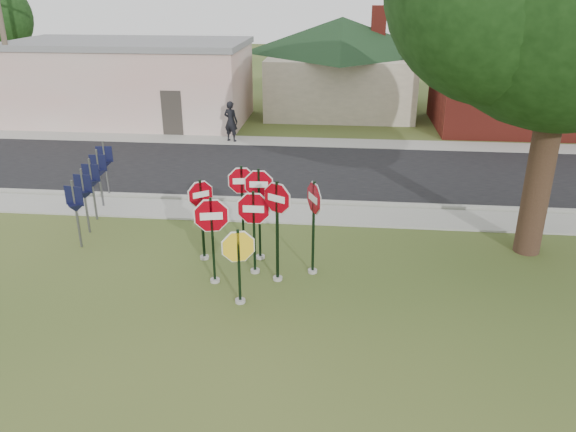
# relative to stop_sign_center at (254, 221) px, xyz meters

# --- Properties ---
(ground) EXTENTS (120.00, 120.00, 0.00)m
(ground) POSITION_rel_stop_sign_center_xyz_m (-0.14, -1.50, -1.44)
(ground) COLOR #324A1B
(ground) RESTS_ON ground
(sidewalk_near) EXTENTS (60.00, 1.60, 0.06)m
(sidewalk_near) POSITION_rel_stop_sign_center_xyz_m (-0.14, 4.00, -1.41)
(sidewalk_near) COLOR gray
(sidewalk_near) RESTS_ON ground
(road) EXTENTS (60.00, 7.00, 0.04)m
(road) POSITION_rel_stop_sign_center_xyz_m (-0.14, 8.50, -1.42)
(road) COLOR black
(road) RESTS_ON ground
(sidewalk_far) EXTENTS (60.00, 1.60, 0.06)m
(sidewalk_far) POSITION_rel_stop_sign_center_xyz_m (-0.14, 12.80, -1.41)
(sidewalk_far) COLOR gray
(sidewalk_far) RESTS_ON ground
(curb) EXTENTS (60.00, 0.20, 0.14)m
(curb) POSITION_rel_stop_sign_center_xyz_m (-0.14, 5.00, -1.37)
(curb) COLOR gray
(curb) RESTS_ON ground
(stop_sign_center) EXTENTS (1.15, 0.24, 2.35)m
(stop_sign_center) POSITION_rel_stop_sign_center_xyz_m (0.00, 0.00, 0.00)
(stop_sign_center) COLOR #9C9891
(stop_sign_center) RESTS_ON ground
(stop_sign_yellow) EXTENTS (1.01, 0.35, 1.98)m
(stop_sign_yellow) POSITION_rel_stop_sign_center_xyz_m (-0.12, -1.51, -0.29)
(stop_sign_yellow) COLOR #9C9891
(stop_sign_yellow) RESTS_ON ground
(stop_sign_left) EXTENTS (1.15, 0.27, 2.38)m
(stop_sign_left) POSITION_rel_stop_sign_center_xyz_m (-0.92, -0.60, 0.02)
(stop_sign_left) COLOR #9C9891
(stop_sign_left) RESTS_ON ground
(stop_sign_right) EXTENTS (0.93, 0.54, 2.74)m
(stop_sign_right) POSITION_rel_stop_sign_center_xyz_m (0.63, -0.34, 0.27)
(stop_sign_right) COLOR #9C9891
(stop_sign_right) RESTS_ON ground
(stop_sign_back_right) EXTENTS (1.04, 0.24, 2.66)m
(stop_sign_back_right) POSITION_rel_stop_sign_center_xyz_m (0.02, 0.80, 0.21)
(stop_sign_back_right) COLOR #9C9891
(stop_sign_back_right) RESTS_ON ground
(stop_sign_back_left) EXTENTS (0.99, 0.24, 2.70)m
(stop_sign_back_left) POSITION_rel_stop_sign_center_xyz_m (-0.43, 0.84, 0.22)
(stop_sign_back_left) COLOR #9C9891
(stop_sign_back_left) RESTS_ON ground
(stop_sign_far_right) EXTENTS (0.50, 1.00, 2.61)m
(stop_sign_far_right) POSITION_rel_stop_sign_center_xyz_m (1.48, 0.14, 0.19)
(stop_sign_far_right) COLOR #9C9891
(stop_sign_far_right) RESTS_ON ground
(stop_sign_far_left) EXTENTS (0.78, 0.61, 2.36)m
(stop_sign_far_left) POSITION_rel_stop_sign_center_xyz_m (-1.49, 0.63, -0.02)
(stop_sign_far_left) COLOR #9C9891
(stop_sign_far_left) RESTS_ON ground
(route_sign_row) EXTENTS (1.43, 4.63, 2.00)m
(route_sign_row) POSITION_rel_stop_sign_center_xyz_m (-5.54, 3.00, -0.22)
(route_sign_row) COLOR #59595E
(route_sign_row) RESTS_ON ground
(building_stucco) EXTENTS (12.20, 6.20, 4.20)m
(building_stucco) POSITION_rel_stop_sign_center_xyz_m (-9.14, 16.50, 0.70)
(building_stucco) COLOR beige
(building_stucco) RESTS_ON ground
(building_house) EXTENTS (11.60, 11.60, 6.20)m
(building_house) POSITION_rel_stop_sign_center_xyz_m (1.86, 20.50, 2.20)
(building_house) COLOR beige
(building_house) RESTS_ON ground
(building_brick) EXTENTS (10.20, 6.20, 4.75)m
(building_brick) POSITION_rel_stop_sign_center_xyz_m (11.86, 17.00, 0.96)
(building_brick) COLOR maroon
(building_brick) RESTS_ON ground
(utility_pole_near) EXTENTS (2.20, 0.26, 9.50)m
(utility_pole_near) POSITION_rel_stop_sign_center_xyz_m (-14.14, 13.70, 3.52)
(utility_pole_near) COLOR #453C2E
(utility_pole_near) RESTS_ON ground
(pedestrian) EXTENTS (0.79, 0.65, 1.88)m
(pedestrian) POSITION_rel_stop_sign_center_xyz_m (-3.08, 12.62, -0.45)
(pedestrian) COLOR black
(pedestrian) RESTS_ON sidewalk_far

